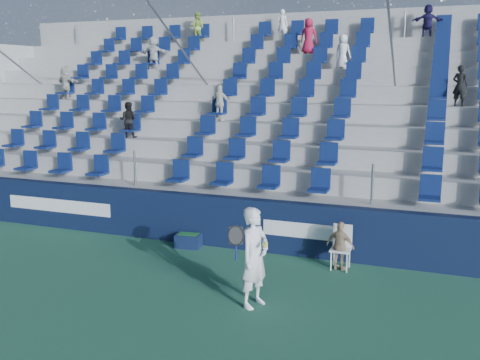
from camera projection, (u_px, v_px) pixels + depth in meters
name	position (u px, v px, depth m)	size (l,w,h in m)	color
ground	(176.00, 298.00, 9.74)	(70.00, 70.00, 0.00)	#2B6549
sponsor_wall	(237.00, 223.00, 12.52)	(24.00, 0.32, 1.20)	#0E1835
grandstand	(294.00, 136.00, 16.91)	(24.00, 8.17, 6.63)	#AAAAA4
tennis_player	(254.00, 257.00, 9.26)	(0.70, 0.75, 1.78)	white
line_judge_chair	(342.00, 244.00, 11.20)	(0.41, 0.42, 0.92)	white
line_judge	(340.00, 246.00, 11.07)	(0.61, 0.25, 1.04)	tan
ball_bin	(188.00, 240.00, 12.61)	(0.62, 0.44, 0.33)	#101B3B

